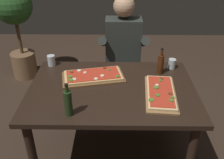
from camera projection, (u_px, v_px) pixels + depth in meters
name	position (u px, v px, depth m)	size (l,w,h in m)	color
ground_plane	(112.00, 151.00, 2.52)	(6.40, 6.40, 0.00)	#38281E
dining_table	(112.00, 97.00, 2.19)	(1.40, 0.96, 0.74)	black
pizza_rectangular_front	(93.00, 76.00, 2.26)	(0.59, 0.38, 0.05)	brown
pizza_rectangular_left	(161.00, 93.00, 2.04)	(0.28, 0.54, 0.05)	olive
wine_bottle_dark	(68.00, 103.00, 1.78)	(0.06, 0.06, 0.26)	#233819
oil_bottle_amber	(161.00, 64.00, 2.31)	(0.06, 0.06, 0.25)	#47230F
tumbler_near_camera	(51.00, 61.00, 2.46)	(0.07, 0.07, 0.10)	silver
tumbler_far_side	(172.00, 64.00, 2.42)	(0.07, 0.07, 0.09)	silver
diner_chair	(122.00, 67.00, 3.00)	(0.44, 0.44, 0.87)	#3D2B1E
seated_diner	(123.00, 51.00, 2.77)	(0.53, 0.41, 1.33)	#23232D
potted_plant_corner	(16.00, 22.00, 3.39)	(0.50, 0.50, 1.29)	#846042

